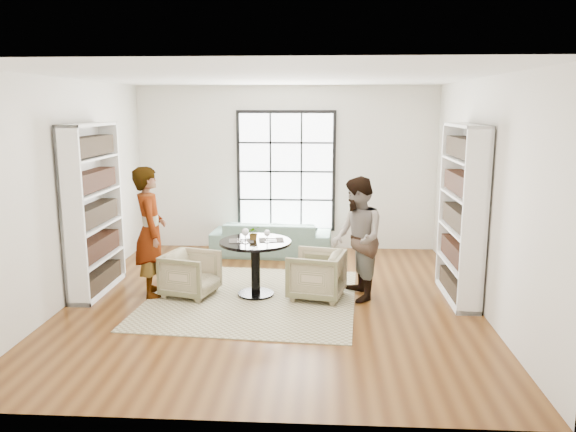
# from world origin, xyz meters

# --- Properties ---
(ground) EXTENTS (6.00, 6.00, 0.00)m
(ground) POSITION_xyz_m (0.00, 0.00, 0.00)
(ground) COLOR brown
(room_shell) EXTENTS (6.00, 6.01, 6.00)m
(room_shell) POSITION_xyz_m (0.00, 0.54, 1.26)
(room_shell) COLOR silver
(room_shell) RESTS_ON ground
(rug) EXTENTS (3.03, 3.03, 0.01)m
(rug) POSITION_xyz_m (-0.30, 0.10, 0.01)
(rug) COLOR tan
(rug) RESTS_ON ground
(pedestal_table) EXTENTS (1.00, 1.00, 0.80)m
(pedestal_table) POSITION_xyz_m (-0.25, 0.22, 0.58)
(pedestal_table) COLOR black
(pedestal_table) RESTS_ON ground
(sofa) EXTENTS (2.14, 0.93, 0.61)m
(sofa) POSITION_xyz_m (-0.23, 2.45, 0.31)
(sofa) COLOR gray
(sofa) RESTS_ON ground
(armchair_left) EXTENTS (0.84, 0.83, 0.63)m
(armchair_left) POSITION_xyz_m (-1.16, 0.17, 0.31)
(armchair_left) COLOR #BCBB86
(armchair_left) RESTS_ON ground
(armchair_right) EXTENTS (0.87, 0.86, 0.67)m
(armchair_right) POSITION_xyz_m (0.60, 0.18, 0.33)
(armchair_right) COLOR tan
(armchair_right) RESTS_ON ground
(person_left) EXTENTS (0.63, 0.77, 1.83)m
(person_left) POSITION_xyz_m (-1.71, 0.17, 0.91)
(person_left) COLOR gray
(person_left) RESTS_ON ground
(person_right) EXTENTS (0.78, 0.93, 1.70)m
(person_right) POSITION_xyz_m (1.15, 0.18, 0.85)
(person_right) COLOR gray
(person_right) RESTS_ON ground
(placemat_left) EXTENTS (0.37, 0.31, 0.01)m
(placemat_left) POSITION_xyz_m (-0.44, 0.19, 0.80)
(placemat_left) COLOR #272321
(placemat_left) RESTS_ON pedestal_table
(placemat_right) EXTENTS (0.37, 0.31, 0.01)m
(placemat_right) POSITION_xyz_m (-0.03, 0.26, 0.80)
(placemat_right) COLOR #272321
(placemat_right) RESTS_ON pedestal_table
(cutlery_left) EXTENTS (0.17, 0.24, 0.01)m
(cutlery_left) POSITION_xyz_m (-0.44, 0.19, 0.81)
(cutlery_left) COLOR silver
(cutlery_left) RESTS_ON placemat_left
(cutlery_right) EXTENTS (0.17, 0.24, 0.01)m
(cutlery_right) POSITION_xyz_m (-0.03, 0.26, 0.81)
(cutlery_right) COLOR silver
(cutlery_right) RESTS_ON placemat_right
(wine_glass_left) EXTENTS (0.10, 0.10, 0.21)m
(wine_glass_left) POSITION_xyz_m (-0.37, 0.08, 0.95)
(wine_glass_left) COLOR silver
(wine_glass_left) RESTS_ON pedestal_table
(wine_glass_right) EXTENTS (0.08, 0.08, 0.18)m
(wine_glass_right) POSITION_xyz_m (-0.08, 0.13, 0.92)
(wine_glass_right) COLOR silver
(wine_glass_right) RESTS_ON pedestal_table
(flower_centerpiece) EXTENTS (0.21, 0.19, 0.20)m
(flower_centerpiece) POSITION_xyz_m (-0.28, 0.27, 0.90)
(flower_centerpiece) COLOR gray
(flower_centerpiece) RESTS_ON pedestal_table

